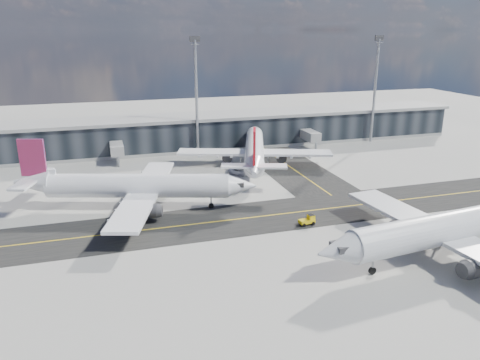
{
  "coord_description": "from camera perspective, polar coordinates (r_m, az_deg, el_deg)",
  "views": [
    {
      "loc": [
        -23.3,
        -65.55,
        30.24
      ],
      "look_at": [
        -0.5,
        9.54,
        5.0
      ],
      "focal_mm": 35.0,
      "sensor_mm": 36.0,
      "label": 1
    }
  ],
  "objects": [
    {
      "name": "baggage_tug",
      "position": [
        77.01,
        8.3,
        -4.84
      ],
      "size": [
        2.73,
        1.63,
        1.62
      ],
      "rotation": [
        0.0,
        0.0,
        -1.44
      ],
      "color": "#DFBC0B",
      "rests_on": "ground"
    },
    {
      "name": "airliner_redtail",
      "position": [
        106.79,
        1.77,
        3.66
      ],
      "size": [
        35.34,
        40.95,
        12.44
      ],
      "rotation": [
        0.0,
        0.0,
        -0.33
      ],
      "color": "white",
      "rests_on": "ground"
    },
    {
      "name": "airliner_af",
      "position": [
        83.96,
        -12.7,
        -0.72
      ],
      "size": [
        41.66,
        35.9,
        12.58
      ],
      "rotation": [
        0.0,
        0.0,
        -1.87
      ],
      "color": "white",
      "rests_on": "ground"
    },
    {
      "name": "floodlight_masts",
      "position": [
        116.84,
        -5.34,
        10.56
      ],
      "size": [
        102.5,
        0.7,
        28.9
      ],
      "color": "gray",
      "rests_on": "ground"
    },
    {
      "name": "service_van",
      "position": [
        102.56,
        -0.14,
        1.09
      ],
      "size": [
        4.66,
        5.44,
        1.39
      ],
      "primitive_type": "imported",
      "rotation": [
        0.0,
        0.0,
        0.58
      ],
      "color": "white",
      "rests_on": "ground"
    },
    {
      "name": "taxiway_lanes",
      "position": [
        86.45,
        2.57,
        -2.66
      ],
      "size": [
        180.0,
        63.0,
        0.03
      ],
      "color": "black",
      "rests_on": "ground"
    },
    {
      "name": "airliner_near",
      "position": [
        71.53,
        25.02,
        -5.13
      ],
      "size": [
        44.85,
        38.31,
        13.28
      ],
      "rotation": [
        0.0,
        0.0,
        1.67
      ],
      "color": "silver",
      "rests_on": "ground"
    },
    {
      "name": "ground",
      "position": [
        75.86,
        2.47,
        -5.68
      ],
      "size": [
        300.0,
        300.0,
        0.0
      ],
      "primitive_type": "plane",
      "color": "gray",
      "rests_on": "ground"
    },
    {
      "name": "terminal_concourse",
      "position": [
        125.48,
        -5.83,
        5.71
      ],
      "size": [
        152.0,
        19.8,
        8.8
      ],
      "color": "black",
      "rests_on": "ground"
    }
  ]
}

